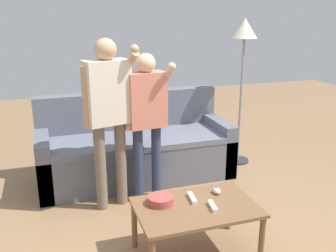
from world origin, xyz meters
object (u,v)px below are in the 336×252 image
object	(u,v)px
player_center	(147,111)
game_remote_wand_far	(192,198)
game_remote_wand_near	(213,206)
snack_bowl	(161,200)
player_left	(108,105)
floor_lamp	(244,43)
coffee_table	(196,212)
game_remote_nunchuk	(217,191)
couch	(135,149)

from	to	relation	value
player_center	game_remote_wand_far	world-z (taller)	player_center
game_remote_wand_near	player_center	bearing A→B (deg)	100.72
snack_bowl	player_left	size ratio (longest dim) A/B	0.12
snack_bowl	floor_lamp	distance (m)	2.30
snack_bowl	player_center	distance (m)	1.00
coffee_table	game_remote_nunchuk	xyz separation A→B (m)	(0.23, 0.13, 0.08)
couch	player_left	bearing A→B (deg)	-121.40
snack_bowl	game_remote_wand_far	bearing A→B (deg)	-3.91
coffee_table	player_center	size ratio (longest dim) A/B	0.62
coffee_table	game_remote_wand_far	bearing A→B (deg)	86.53
coffee_table	snack_bowl	bearing A→B (deg)	154.52
coffee_table	game_remote_nunchuk	world-z (taller)	game_remote_nunchuk
player_center	snack_bowl	bearing A→B (deg)	-98.94
snack_bowl	player_left	xyz separation A→B (m)	(-0.22, 0.85, 0.54)
coffee_table	game_remote_wand_near	size ratio (longest dim) A/B	5.82
couch	game_remote_nunchuk	bearing A→B (deg)	-77.84
couch	game_remote_wand_near	bearing A→B (deg)	-83.57
coffee_table	player_center	world-z (taller)	player_center
coffee_table	floor_lamp	bearing A→B (deg)	52.46
player_center	game_remote_wand_far	distance (m)	1.02
couch	coffee_table	bearing A→B (deg)	-86.92
couch	player_left	world-z (taller)	player_left
game_remote_wand_far	couch	bearing A→B (deg)	93.50
player_left	game_remote_nunchuk	bearing A→B (deg)	-50.66
game_remote_nunchuk	floor_lamp	size ratio (longest dim) A/B	0.05
snack_bowl	player_center	xyz separation A→B (m)	(0.14, 0.88, 0.45)
player_center	game_remote_wand_far	xyz separation A→B (m)	(0.11, -0.90, -0.47)
snack_bowl	game_remote_nunchuk	distance (m)	0.47
couch	game_remote_wand_near	distance (m)	1.66
game_remote_wand_far	floor_lamp	bearing A→B (deg)	50.84
couch	floor_lamp	size ratio (longest dim) A/B	1.21
game_remote_wand_near	game_remote_wand_far	bearing A→B (deg)	120.13
game_remote_nunchuk	player_left	distance (m)	1.22
snack_bowl	game_remote_wand_far	size ratio (longest dim) A/B	1.13
snack_bowl	floor_lamp	bearing A→B (deg)	45.32
game_remote_wand_near	game_remote_wand_far	xyz separation A→B (m)	(-0.09, 0.16, -0.00)
couch	player_center	size ratio (longest dim) A/B	1.45
couch	floor_lamp	bearing A→B (deg)	0.26
game_remote_wand_far	game_remote_nunchuk	bearing A→B (deg)	8.23
game_remote_nunchuk	game_remote_wand_far	distance (m)	0.22
couch	game_remote_nunchuk	world-z (taller)	couch
player_left	game_remote_wand_far	world-z (taller)	player_left
coffee_table	game_remote_wand_near	distance (m)	0.14
coffee_table	player_left	bearing A→B (deg)	115.40
game_remote_nunchuk	game_remote_wand_near	size ratio (longest dim) A/B	0.58
game_remote_nunchuk	player_center	xyz separation A→B (m)	(-0.33, 0.86, 0.46)
coffee_table	player_center	bearing A→B (deg)	95.73
floor_lamp	snack_bowl	bearing A→B (deg)	-134.68
couch	game_remote_nunchuk	distance (m)	1.49
snack_bowl	game_remote_nunchuk	xyz separation A→B (m)	(0.47, 0.02, -0.01)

